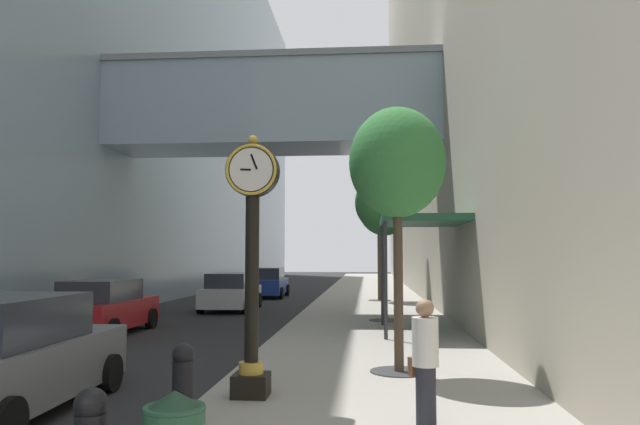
{
  "coord_description": "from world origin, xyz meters",
  "views": [
    {
      "loc": [
        2.59,
        -2.0,
        2.33
      ],
      "look_at": [
        0.81,
        20.19,
        3.95
      ],
      "focal_mm": 33.17,
      "sensor_mm": 36.0,
      "label": 1
    }
  ],
  "objects_px": {
    "street_clock": "(252,252)",
    "car_blue_trailing": "(269,283)",
    "car_silver_mid": "(231,292)",
    "car_grey_far": "(5,358)",
    "car_red_near": "(103,308)",
    "pedestrian_walking": "(425,360)",
    "bollard_second": "(183,385)",
    "street_tree_mid_far": "(379,203)",
    "street_tree_near": "(397,165)",
    "street_tree_mid_near": "(384,206)"
  },
  "relations": [
    {
      "from": "street_clock",
      "to": "car_blue_trailing",
      "type": "xyz_separation_m",
      "value": [
        -3.72,
        23.7,
        -1.59
      ]
    },
    {
      "from": "car_silver_mid",
      "to": "car_grey_far",
      "type": "relative_size",
      "value": 0.99
    },
    {
      "from": "car_blue_trailing",
      "to": "car_red_near",
      "type": "bearing_deg",
      "value": -98.14
    },
    {
      "from": "car_grey_far",
      "to": "car_silver_mid",
      "type": "bearing_deg",
      "value": 91.8
    },
    {
      "from": "street_clock",
      "to": "car_red_near",
      "type": "relative_size",
      "value": 0.93
    },
    {
      "from": "pedestrian_walking",
      "to": "car_blue_trailing",
      "type": "bearing_deg",
      "value": 104.01
    },
    {
      "from": "bollard_second",
      "to": "street_tree_mid_far",
      "type": "bearing_deg",
      "value": 82.45
    },
    {
      "from": "car_silver_mid",
      "to": "car_blue_trailing",
      "type": "height_order",
      "value": "car_blue_trailing"
    },
    {
      "from": "street_tree_mid_far",
      "to": "pedestrian_walking",
      "type": "bearing_deg",
      "value": -89.6
    },
    {
      "from": "bollard_second",
      "to": "car_red_near",
      "type": "bearing_deg",
      "value": 119.51
    },
    {
      "from": "street_tree_near",
      "to": "pedestrian_walking",
      "type": "height_order",
      "value": "street_tree_near"
    },
    {
      "from": "street_tree_mid_near",
      "to": "car_silver_mid",
      "type": "height_order",
      "value": "street_tree_mid_near"
    },
    {
      "from": "street_clock",
      "to": "car_grey_far",
      "type": "height_order",
      "value": "street_clock"
    },
    {
      "from": "bollard_second",
      "to": "car_grey_far",
      "type": "xyz_separation_m",
      "value": [
        -2.98,
        1.0,
        0.13
      ]
    },
    {
      "from": "car_red_near",
      "to": "car_silver_mid",
      "type": "height_order",
      "value": "car_red_near"
    },
    {
      "from": "street_clock",
      "to": "pedestrian_walking",
      "type": "distance_m",
      "value": 3.25
    },
    {
      "from": "car_red_near",
      "to": "street_clock",
      "type": "bearing_deg",
      "value": -52.56
    },
    {
      "from": "car_grey_far",
      "to": "car_blue_trailing",
      "type": "distance_m",
      "value": 24.59
    },
    {
      "from": "street_clock",
      "to": "street_tree_mid_far",
      "type": "height_order",
      "value": "street_tree_mid_far"
    },
    {
      "from": "bollard_second",
      "to": "street_tree_mid_near",
      "type": "height_order",
      "value": "street_tree_mid_near"
    },
    {
      "from": "pedestrian_walking",
      "to": "car_silver_mid",
      "type": "distance_m",
      "value": 18.37
    },
    {
      "from": "street_clock",
      "to": "bollard_second",
      "type": "bearing_deg",
      "value": -104.5
    },
    {
      "from": "street_tree_mid_far",
      "to": "street_clock",
      "type": "bearing_deg",
      "value": -96.87
    },
    {
      "from": "bollard_second",
      "to": "car_silver_mid",
      "type": "xyz_separation_m",
      "value": [
        -3.5,
        17.62,
        0.07
      ]
    },
    {
      "from": "street_clock",
      "to": "street_tree_near",
      "type": "height_order",
      "value": "street_tree_near"
    },
    {
      "from": "pedestrian_walking",
      "to": "car_grey_far",
      "type": "height_order",
      "value": "pedestrian_walking"
    },
    {
      "from": "street_tree_mid_far",
      "to": "pedestrian_walking",
      "type": "xyz_separation_m",
      "value": [
        0.15,
        -21.38,
        -3.92
      ]
    },
    {
      "from": "street_clock",
      "to": "car_grey_far",
      "type": "bearing_deg",
      "value": -165.54
    },
    {
      "from": "car_red_near",
      "to": "car_silver_mid",
      "type": "xyz_separation_m",
      "value": [
        2.0,
        7.9,
        -0.01
      ]
    },
    {
      "from": "street_tree_near",
      "to": "car_blue_trailing",
      "type": "relative_size",
      "value": 1.19
    },
    {
      "from": "pedestrian_walking",
      "to": "street_tree_mid_far",
      "type": "bearing_deg",
      "value": 90.4
    },
    {
      "from": "bollard_second",
      "to": "car_red_near",
      "type": "xyz_separation_m",
      "value": [
        -5.5,
        9.71,
        0.08
      ]
    },
    {
      "from": "street_tree_near",
      "to": "street_tree_mid_near",
      "type": "distance_m",
      "value": 8.9
    },
    {
      "from": "car_red_near",
      "to": "car_silver_mid",
      "type": "bearing_deg",
      "value": 75.81
    },
    {
      "from": "car_silver_mid",
      "to": "car_grey_far",
      "type": "distance_m",
      "value": 16.63
    },
    {
      "from": "street_tree_mid_far",
      "to": "car_silver_mid",
      "type": "relative_size",
      "value": 1.38
    },
    {
      "from": "street_clock",
      "to": "car_blue_trailing",
      "type": "height_order",
      "value": "street_clock"
    },
    {
      "from": "car_grey_far",
      "to": "car_blue_trailing",
      "type": "height_order",
      "value": "car_grey_far"
    },
    {
      "from": "street_tree_mid_far",
      "to": "street_tree_near",
      "type": "bearing_deg",
      "value": -90.0
    },
    {
      "from": "bollard_second",
      "to": "car_blue_trailing",
      "type": "xyz_separation_m",
      "value": [
        -3.23,
        25.59,
        0.09
      ]
    },
    {
      "from": "street_tree_mid_near",
      "to": "car_silver_mid",
      "type": "xyz_separation_m",
      "value": [
        -6.39,
        4.68,
        -3.26
      ]
    },
    {
      "from": "street_tree_near",
      "to": "car_blue_trailing",
      "type": "distance_m",
      "value": 22.65
    },
    {
      "from": "street_tree_near",
      "to": "street_tree_mid_far",
      "type": "relative_size",
      "value": 0.82
    },
    {
      "from": "car_silver_mid",
      "to": "car_blue_trailing",
      "type": "xyz_separation_m",
      "value": [
        0.27,
        7.98,
        0.02
      ]
    },
    {
      "from": "bollard_second",
      "to": "street_tree_near",
      "type": "distance_m",
      "value": 6.0
    },
    {
      "from": "street_tree_near",
      "to": "pedestrian_walking",
      "type": "relative_size",
      "value": 3.11
    },
    {
      "from": "street_tree_mid_near",
      "to": "car_grey_far",
      "type": "height_order",
      "value": "street_tree_mid_near"
    },
    {
      "from": "street_tree_mid_far",
      "to": "bollard_second",
      "type": "bearing_deg",
      "value": -97.55
    },
    {
      "from": "street_tree_mid_far",
      "to": "car_blue_trailing",
      "type": "height_order",
      "value": "street_tree_mid_far"
    },
    {
      "from": "street_tree_mid_far",
      "to": "car_blue_trailing",
      "type": "bearing_deg",
      "value": 148.46
    }
  ]
}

